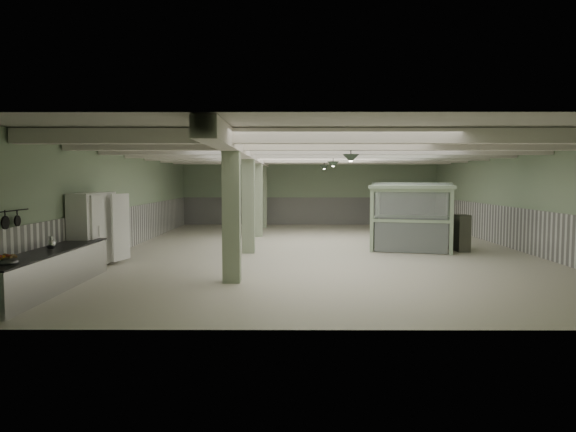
{
  "coord_description": "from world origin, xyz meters",
  "views": [
    {
      "loc": [
        -1.07,
        -18.4,
        2.52
      ],
      "look_at": [
        -1.15,
        -1.54,
        1.3
      ],
      "focal_mm": 32.0,
      "sensor_mm": 36.0,
      "label": 1
    }
  ],
  "objects_px": {
    "guard_booth": "(412,205)",
    "filing_cabinet": "(462,233)",
    "prep_counter": "(48,270)",
    "walkin_cooler": "(94,232)"
  },
  "relations": [
    {
      "from": "prep_counter",
      "to": "guard_booth",
      "type": "height_order",
      "value": "guard_booth"
    },
    {
      "from": "prep_counter",
      "to": "guard_booth",
      "type": "bearing_deg",
      "value": 35.11
    },
    {
      "from": "guard_booth",
      "to": "filing_cabinet",
      "type": "height_order",
      "value": "guard_booth"
    },
    {
      "from": "filing_cabinet",
      "to": "prep_counter",
      "type": "bearing_deg",
      "value": -152.73
    },
    {
      "from": "prep_counter",
      "to": "filing_cabinet",
      "type": "relative_size",
      "value": 3.97
    },
    {
      "from": "walkin_cooler",
      "to": "filing_cabinet",
      "type": "distance_m",
      "value": 12.02
    },
    {
      "from": "guard_booth",
      "to": "walkin_cooler",
      "type": "bearing_deg",
      "value": -143.88
    },
    {
      "from": "guard_booth",
      "to": "filing_cabinet",
      "type": "bearing_deg",
      "value": -3.51
    },
    {
      "from": "walkin_cooler",
      "to": "guard_booth",
      "type": "distance_m",
      "value": 10.65
    },
    {
      "from": "walkin_cooler",
      "to": "prep_counter",
      "type": "bearing_deg",
      "value": -88.4
    }
  ]
}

